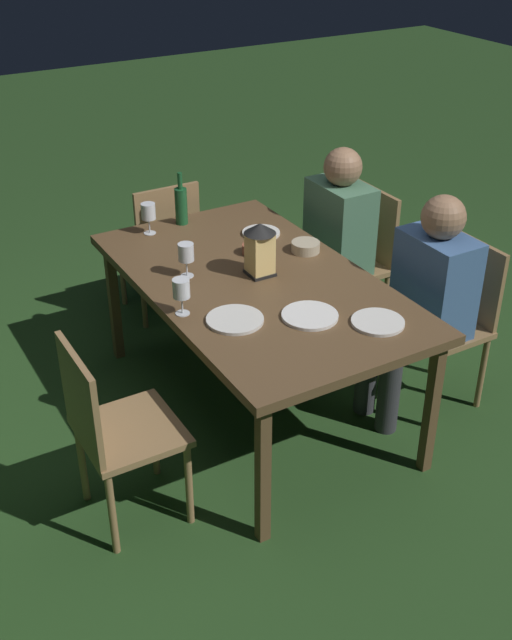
{
  "coord_description": "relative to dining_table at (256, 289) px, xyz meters",
  "views": [
    {
      "loc": [
        -2.87,
        1.66,
        2.46
      ],
      "look_at": [
        0.0,
        0.0,
        0.52
      ],
      "focal_mm": 44.08,
      "sensor_mm": 36.0,
      "label": 1
    }
  ],
  "objects": [
    {
      "name": "wine_glass_a",
      "position": [
        -0.12,
        0.44,
        0.17
      ],
      "size": [
        0.08,
        0.08,
        0.17
      ],
      "color": "silver",
      "rests_on": "dining_table"
    },
    {
      "name": "bowl_bread",
      "position": [
        0.25,
        -0.13,
        0.08
      ],
      "size": [
        0.11,
        0.11,
        0.05
      ],
      "color": "#9E5138",
      "rests_on": "dining_table"
    },
    {
      "name": "plate_d",
      "position": [
        -0.29,
        0.27,
        0.06
      ],
      "size": [
        0.25,
        0.25,
        0.01
      ],
      "primitive_type": "cylinder",
      "color": "silver",
      "rests_on": "dining_table"
    },
    {
      "name": "plate_b",
      "position": [
        -0.62,
        -0.25,
        0.06
      ],
      "size": [
        0.23,
        0.23,
        0.01
      ],
      "primitive_type": "cylinder",
      "color": "white",
      "rests_on": "dining_table"
    },
    {
      "name": "person_in_blue",
      "position": [
        -0.4,
        -0.7,
        -0.05
      ],
      "size": [
        0.38,
        0.47,
        1.15
      ],
      "color": "#426699",
      "rests_on": "ground"
    },
    {
      "name": "person_in_green",
      "position": [
        0.4,
        -0.7,
        -0.05
      ],
      "size": [
        0.38,
        0.47,
        1.15
      ],
      "color": "#4C7A5B",
      "rests_on": "ground"
    },
    {
      "name": "wine_glass_c",
      "position": [
        0.75,
        0.22,
        0.17
      ],
      "size": [
        0.08,
        0.08,
        0.17
      ],
      "color": "silver",
      "rests_on": "dining_table"
    },
    {
      "name": "dining_table",
      "position": [
        0.0,
        0.0,
        0.0
      ],
      "size": [
        1.76,
        1.02,
        0.74
      ],
      "color": "brown",
      "rests_on": "ground"
    },
    {
      "name": "chair_head_far",
      "position": [
        1.13,
        0.0,
        -0.21
      ],
      "size": [
        0.4,
        0.42,
        0.87
      ],
      "color": "#937047",
      "rests_on": "ground"
    },
    {
      "name": "chair_side_left_a",
      "position": [
        -0.4,
        -0.9,
        -0.21
      ],
      "size": [
        0.42,
        0.4,
        0.87
      ],
      "color": "#937047",
      "rests_on": "ground"
    },
    {
      "name": "chair_side_left_b",
      "position": [
        0.4,
        -0.9,
        -0.21
      ],
      "size": [
        0.42,
        0.4,
        0.87
      ],
      "color": "#937047",
      "rests_on": "ground"
    },
    {
      "name": "chair_side_right_a",
      "position": [
        -0.4,
        0.9,
        -0.21
      ],
      "size": [
        0.42,
        0.4,
        0.87
      ],
      "color": "#937047",
      "rests_on": "ground"
    },
    {
      "name": "lantern_centerpiece",
      "position": [
        0.04,
        -0.04,
        0.2
      ],
      "size": [
        0.15,
        0.15,
        0.27
      ],
      "color": "black",
      "rests_on": "dining_table"
    },
    {
      "name": "bowl_olives",
      "position": [
        0.14,
        -0.37,
        0.08
      ],
      "size": [
        0.14,
        0.14,
        0.05
      ],
      "color": "#BCAD8E",
      "rests_on": "dining_table"
    },
    {
      "name": "plate_a",
      "position": [
        -0.42,
        -0.03,
        0.06
      ],
      "size": [
        0.25,
        0.25,
        0.01
      ],
      "primitive_type": "cylinder",
      "color": "white",
      "rests_on": "dining_table"
    },
    {
      "name": "green_bottle_on_table",
      "position": [
        0.78,
        0.02,
        0.16
      ],
      "size": [
        0.07,
        0.07,
        0.29
      ],
      "color": "#195128",
      "rests_on": "dining_table"
    },
    {
      "name": "wine_glass_b",
      "position": [
        0.2,
        0.27,
        0.17
      ],
      "size": [
        0.08,
        0.08,
        0.17
      ],
      "color": "silver",
      "rests_on": "dining_table"
    },
    {
      "name": "plate_c",
      "position": [
        0.44,
        -0.29,
        0.06
      ],
      "size": [
        0.2,
        0.2,
        0.01
      ],
      "primitive_type": "cylinder",
      "color": "white",
      "rests_on": "dining_table"
    },
    {
      "name": "ground_plane",
      "position": [
        0.0,
        0.0,
        -0.69
      ],
      "size": [
        16.0,
        16.0,
        0.0
      ],
      "primitive_type": "plane",
      "color": "#26471E"
    }
  ]
}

